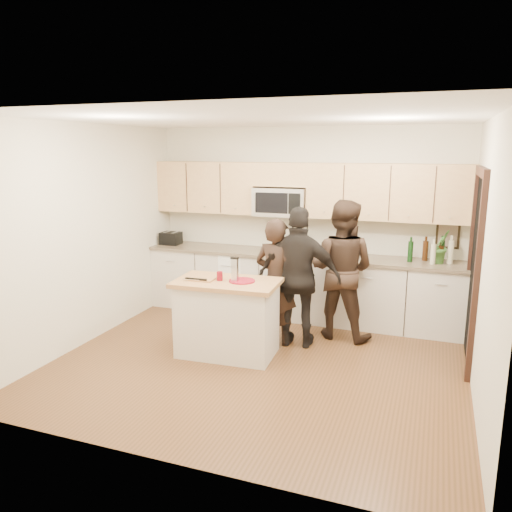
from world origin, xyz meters
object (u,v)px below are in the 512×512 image
(woman_left, at_px, (276,282))
(woman_center, at_px, (341,270))
(woman_right, at_px, (299,278))
(toaster, at_px, (171,238))
(island, at_px, (227,317))

(woman_left, relative_size, woman_center, 0.89)
(woman_right, bearing_deg, toaster, -28.12)
(toaster, height_order, woman_right, woman_right)
(woman_left, distance_m, woman_right, 0.30)
(island, distance_m, woman_left, 0.77)
(toaster, distance_m, woman_left, 2.29)
(toaster, xyz_separation_m, woman_left, (2.04, -1.02, -0.25))
(toaster, xyz_separation_m, woman_center, (2.75, -0.54, -0.14))
(toaster, xyz_separation_m, woman_right, (2.33, -1.02, -0.17))
(woman_left, distance_m, woman_center, 0.87)
(toaster, relative_size, woman_right, 0.16)
(toaster, distance_m, woman_right, 2.55)
(woman_left, xyz_separation_m, woman_right, (0.29, 0.00, 0.07))
(woman_right, bearing_deg, island, 32.96)
(island, xyz_separation_m, toaster, (-1.62, 1.57, 0.58))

